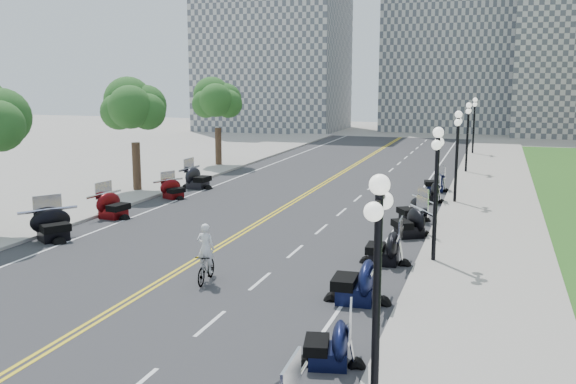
% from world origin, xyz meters
% --- Properties ---
extents(ground, '(160.00, 160.00, 0.00)m').
position_xyz_m(ground, '(0.00, 0.00, 0.00)').
color(ground, gray).
extents(road, '(16.00, 90.00, 0.01)m').
position_xyz_m(road, '(0.00, 10.00, 0.00)').
color(road, '#333335').
rests_on(road, ground).
extents(centerline_yellow_a, '(0.12, 90.00, 0.00)m').
position_xyz_m(centerline_yellow_a, '(-0.12, 10.00, 0.01)').
color(centerline_yellow_a, yellow).
rests_on(centerline_yellow_a, road).
extents(centerline_yellow_b, '(0.12, 90.00, 0.00)m').
position_xyz_m(centerline_yellow_b, '(0.12, 10.00, 0.01)').
color(centerline_yellow_b, yellow).
rests_on(centerline_yellow_b, road).
extents(edge_line_north, '(0.12, 90.00, 0.00)m').
position_xyz_m(edge_line_north, '(6.40, 10.00, 0.01)').
color(edge_line_north, white).
rests_on(edge_line_north, road).
extents(edge_line_south, '(0.12, 90.00, 0.00)m').
position_xyz_m(edge_line_south, '(-6.40, 10.00, 0.01)').
color(edge_line_south, white).
rests_on(edge_line_south, road).
extents(lane_dash_5, '(0.12, 2.00, 0.00)m').
position_xyz_m(lane_dash_5, '(3.20, -4.00, 0.01)').
color(lane_dash_5, white).
rests_on(lane_dash_5, road).
extents(lane_dash_6, '(0.12, 2.00, 0.00)m').
position_xyz_m(lane_dash_6, '(3.20, 0.00, 0.01)').
color(lane_dash_6, white).
rests_on(lane_dash_6, road).
extents(lane_dash_7, '(0.12, 2.00, 0.00)m').
position_xyz_m(lane_dash_7, '(3.20, 4.00, 0.01)').
color(lane_dash_7, white).
rests_on(lane_dash_7, road).
extents(lane_dash_8, '(0.12, 2.00, 0.00)m').
position_xyz_m(lane_dash_8, '(3.20, 8.00, 0.01)').
color(lane_dash_8, white).
rests_on(lane_dash_8, road).
extents(lane_dash_9, '(0.12, 2.00, 0.00)m').
position_xyz_m(lane_dash_9, '(3.20, 12.00, 0.01)').
color(lane_dash_9, white).
rests_on(lane_dash_9, road).
extents(lane_dash_10, '(0.12, 2.00, 0.00)m').
position_xyz_m(lane_dash_10, '(3.20, 16.00, 0.01)').
color(lane_dash_10, white).
rests_on(lane_dash_10, road).
extents(lane_dash_11, '(0.12, 2.00, 0.00)m').
position_xyz_m(lane_dash_11, '(3.20, 20.00, 0.01)').
color(lane_dash_11, white).
rests_on(lane_dash_11, road).
extents(lane_dash_12, '(0.12, 2.00, 0.00)m').
position_xyz_m(lane_dash_12, '(3.20, 24.00, 0.01)').
color(lane_dash_12, white).
rests_on(lane_dash_12, road).
extents(lane_dash_13, '(0.12, 2.00, 0.00)m').
position_xyz_m(lane_dash_13, '(3.20, 28.00, 0.01)').
color(lane_dash_13, white).
rests_on(lane_dash_13, road).
extents(lane_dash_14, '(0.12, 2.00, 0.00)m').
position_xyz_m(lane_dash_14, '(3.20, 32.00, 0.01)').
color(lane_dash_14, white).
rests_on(lane_dash_14, road).
extents(lane_dash_15, '(0.12, 2.00, 0.00)m').
position_xyz_m(lane_dash_15, '(3.20, 36.00, 0.01)').
color(lane_dash_15, white).
rests_on(lane_dash_15, road).
extents(lane_dash_16, '(0.12, 2.00, 0.00)m').
position_xyz_m(lane_dash_16, '(3.20, 40.00, 0.01)').
color(lane_dash_16, white).
rests_on(lane_dash_16, road).
extents(lane_dash_17, '(0.12, 2.00, 0.00)m').
position_xyz_m(lane_dash_17, '(3.20, 44.00, 0.01)').
color(lane_dash_17, white).
rests_on(lane_dash_17, road).
extents(lane_dash_18, '(0.12, 2.00, 0.00)m').
position_xyz_m(lane_dash_18, '(3.20, 48.00, 0.01)').
color(lane_dash_18, white).
rests_on(lane_dash_18, road).
extents(lane_dash_19, '(0.12, 2.00, 0.00)m').
position_xyz_m(lane_dash_19, '(3.20, 52.00, 0.01)').
color(lane_dash_19, white).
rests_on(lane_dash_19, road).
extents(sidewalk_north, '(5.00, 90.00, 0.15)m').
position_xyz_m(sidewalk_north, '(10.50, 10.00, 0.07)').
color(sidewalk_north, '#9E9991').
rests_on(sidewalk_north, ground).
extents(sidewalk_south, '(5.00, 90.00, 0.15)m').
position_xyz_m(sidewalk_south, '(-10.50, 10.00, 0.07)').
color(sidewalk_south, '#9E9991').
rests_on(sidewalk_south, ground).
extents(distant_block_a, '(18.00, 14.00, 26.00)m').
position_xyz_m(distant_block_a, '(-18.00, 62.00, 13.00)').
color(distant_block_a, gray).
rests_on(distant_block_a, ground).
extents(distant_block_b, '(16.00, 12.00, 30.00)m').
position_xyz_m(distant_block_b, '(4.00, 68.00, 15.00)').
color(distant_block_b, gray).
rests_on(distant_block_b, ground).
extents(street_lamp_1, '(0.50, 1.20, 4.90)m').
position_xyz_m(street_lamp_1, '(8.60, -8.00, 2.60)').
color(street_lamp_1, black).
rests_on(street_lamp_1, sidewalk_north).
extents(street_lamp_2, '(0.50, 1.20, 4.90)m').
position_xyz_m(street_lamp_2, '(8.60, 4.00, 2.60)').
color(street_lamp_2, black).
rests_on(street_lamp_2, sidewalk_north).
extents(street_lamp_3, '(0.50, 1.20, 4.90)m').
position_xyz_m(street_lamp_3, '(8.60, 16.00, 2.60)').
color(street_lamp_3, black).
rests_on(street_lamp_3, sidewalk_north).
extents(street_lamp_4, '(0.50, 1.20, 4.90)m').
position_xyz_m(street_lamp_4, '(8.60, 28.00, 2.60)').
color(street_lamp_4, black).
rests_on(street_lamp_4, sidewalk_north).
extents(street_lamp_5, '(0.50, 1.20, 4.90)m').
position_xyz_m(street_lamp_5, '(8.60, 40.00, 2.60)').
color(street_lamp_5, black).
rests_on(street_lamp_5, sidewalk_north).
extents(tree_3, '(4.80, 4.80, 9.20)m').
position_xyz_m(tree_3, '(-10.00, 14.00, 4.75)').
color(tree_3, '#235619').
rests_on(tree_3, sidewalk_south).
extents(tree_4, '(4.80, 4.80, 9.20)m').
position_xyz_m(tree_4, '(-10.00, 26.00, 4.75)').
color(tree_4, '#235619').
rests_on(tree_4, sidewalk_south).
extents(motorcycle_n_4, '(2.15, 2.15, 1.27)m').
position_xyz_m(motorcycle_n_4, '(7.04, -5.54, 0.64)').
color(motorcycle_n_4, black).
rests_on(motorcycle_n_4, road).
extents(motorcycle_n_5, '(2.34, 2.34, 1.56)m').
position_xyz_m(motorcycle_n_5, '(6.73, -0.97, 0.78)').
color(motorcycle_n_5, black).
rests_on(motorcycle_n_5, road).
extents(motorcycle_n_6, '(2.12, 2.12, 1.42)m').
position_xyz_m(motorcycle_n_6, '(6.85, 3.42, 0.71)').
color(motorcycle_n_6, black).
rests_on(motorcycle_n_6, road).
extents(motorcycle_n_7, '(2.81, 2.81, 1.44)m').
position_xyz_m(motorcycle_n_7, '(7.19, 7.86, 0.72)').
color(motorcycle_n_7, black).
rests_on(motorcycle_n_7, road).
extents(motorcycle_n_8, '(2.65, 2.65, 1.34)m').
position_xyz_m(motorcycle_n_8, '(6.94, 10.84, 0.67)').
color(motorcycle_n_8, black).
rests_on(motorcycle_n_8, road).
extents(motorcycle_n_9, '(2.14, 2.14, 1.29)m').
position_xyz_m(motorcycle_n_9, '(7.21, 15.97, 0.64)').
color(motorcycle_n_9, black).
rests_on(motorcycle_n_9, road).
extents(motorcycle_n_10, '(2.16, 2.16, 1.29)m').
position_xyz_m(motorcycle_n_10, '(7.17, 19.66, 0.65)').
color(motorcycle_n_10, black).
rests_on(motorcycle_n_10, road).
extents(motorcycle_s_6, '(3.02, 3.02, 1.52)m').
position_xyz_m(motorcycle_s_6, '(-7.15, 2.53, 0.76)').
color(motorcycle_s_6, black).
rests_on(motorcycle_s_6, road).
extents(motorcycle_s_7, '(2.36, 2.36, 1.44)m').
position_xyz_m(motorcycle_s_7, '(-7.20, 7.13, 0.72)').
color(motorcycle_s_7, '#590A0C').
rests_on(motorcycle_s_7, road).
extents(motorcycle_s_8, '(2.36, 2.36, 1.24)m').
position_xyz_m(motorcycle_s_8, '(-6.88, 12.74, 0.62)').
color(motorcycle_s_8, '#590A0C').
rests_on(motorcycle_s_8, road).
extents(motorcycle_s_9, '(2.31, 2.31, 1.52)m').
position_xyz_m(motorcycle_s_9, '(-7.05, 16.24, 0.76)').
color(motorcycle_s_9, black).
rests_on(motorcycle_s_9, road).
extents(bicycle, '(0.69, 1.77, 1.03)m').
position_xyz_m(bicycle, '(1.51, -0.66, 0.52)').
color(bicycle, '#A51414').
rests_on(bicycle, road).
extents(cyclist_rider, '(0.62, 0.41, 1.70)m').
position_xyz_m(cyclist_rider, '(1.51, -0.66, 1.89)').
color(cyclist_rider, white).
rests_on(cyclist_rider, bicycle).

